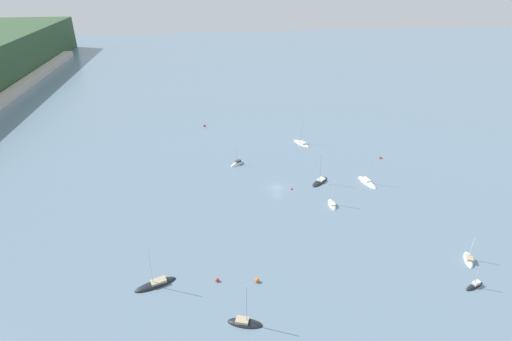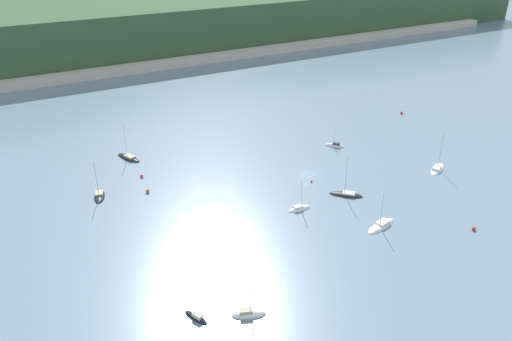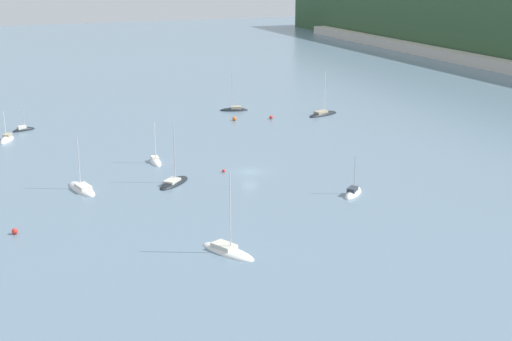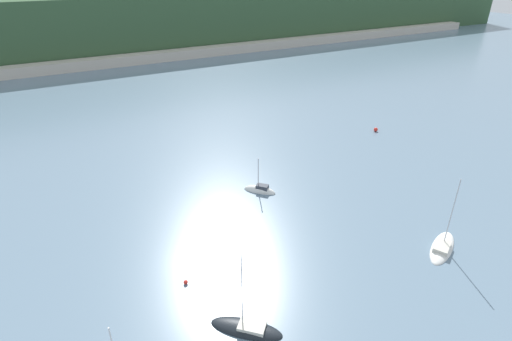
{
  "view_description": "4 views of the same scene",
  "coord_description": "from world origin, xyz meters",
  "px_view_note": "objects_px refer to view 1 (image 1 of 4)",
  "views": [
    {
      "loc": [
        -99.29,
        19.07,
        58.2
      ],
      "look_at": [
        5.56,
        5.43,
        3.23
      ],
      "focal_mm": 28.0,
      "sensor_mm": 36.0,
      "label": 1
    },
    {
      "loc": [
        -66.66,
        -90.03,
        56.81
      ],
      "look_at": [
        -12.18,
        4.28,
        2.25
      ],
      "focal_mm": 35.0,
      "sensor_mm": 36.0,
      "label": 2
    },
    {
      "loc": [
        105.56,
        -40.27,
        33.79
      ],
      "look_at": [
        9.38,
        -2.55,
        3.1
      ],
      "focal_mm": 50.0,
      "sensor_mm": 36.0,
      "label": 3
    },
    {
      "loc": [
        -11.56,
        -38.99,
        33.7
      ],
      "look_at": [
        17.91,
        13.38,
        2.15
      ],
      "focal_mm": 28.0,
      "sensor_mm": 36.0,
      "label": 4
    }
  ],
  "objects_px": {
    "sailboat_3": "(468,260)",
    "sailboat_8": "(320,182)",
    "sailboat_5": "(156,285)",
    "sailboat_4": "(332,205)",
    "sailboat_6": "(245,323)",
    "sailboat_1": "(301,143)",
    "sailboat_2": "(367,182)",
    "mooring_buoy_1": "(204,125)",
    "mooring_buoy_2": "(292,189)",
    "mooring_buoy_3": "(257,280)",
    "sailboat_0": "(237,164)",
    "mooring_buoy_4": "(380,157)",
    "mooring_buoy_0": "(217,280)",
    "sailboat_7": "(474,286)"
  },
  "relations": [
    {
      "from": "sailboat_1",
      "to": "sailboat_3",
      "type": "relative_size",
      "value": 1.6
    },
    {
      "from": "sailboat_1",
      "to": "sailboat_2",
      "type": "distance_m",
      "value": 33.49
    },
    {
      "from": "sailboat_3",
      "to": "sailboat_7",
      "type": "relative_size",
      "value": 1.2
    },
    {
      "from": "sailboat_4",
      "to": "sailboat_8",
      "type": "relative_size",
      "value": 0.77
    },
    {
      "from": "sailboat_3",
      "to": "sailboat_8",
      "type": "bearing_deg",
      "value": 53.84
    },
    {
      "from": "sailboat_0",
      "to": "sailboat_5",
      "type": "xyz_separation_m",
      "value": [
        -52.69,
        21.26,
        -0.01
      ]
    },
    {
      "from": "sailboat_2",
      "to": "mooring_buoy_1",
      "type": "bearing_deg",
      "value": -151.73
    },
    {
      "from": "sailboat_2",
      "to": "sailboat_4",
      "type": "xyz_separation_m",
      "value": [
        -10.76,
        14.1,
        0.01
      ]
    },
    {
      "from": "sailboat_2",
      "to": "sailboat_4",
      "type": "relative_size",
      "value": 1.12
    },
    {
      "from": "sailboat_0",
      "to": "sailboat_1",
      "type": "bearing_deg",
      "value": 167.69
    },
    {
      "from": "sailboat_4",
      "to": "sailboat_5",
      "type": "xyz_separation_m",
      "value": [
        -24.66,
        44.62,
        -0.0
      ]
    },
    {
      "from": "sailboat_4",
      "to": "mooring_buoy_3",
      "type": "distance_m",
      "value": 35.75
    },
    {
      "from": "sailboat_4",
      "to": "mooring_buoy_0",
      "type": "distance_m",
      "value": 40.85
    },
    {
      "from": "sailboat_1",
      "to": "sailboat_7",
      "type": "bearing_deg",
      "value": 167.13
    },
    {
      "from": "sailboat_0",
      "to": "sailboat_6",
      "type": "xyz_separation_m",
      "value": [
        -64.78,
        4.29,
        0.01
      ]
    },
    {
      "from": "sailboat_2",
      "to": "mooring_buoy_0",
      "type": "relative_size",
      "value": 11.42
    },
    {
      "from": "mooring_buoy_0",
      "to": "sailboat_3",
      "type": "bearing_deg",
      "value": -90.67
    },
    {
      "from": "sailboat_8",
      "to": "mooring_buoy_2",
      "type": "height_order",
      "value": "sailboat_8"
    },
    {
      "from": "sailboat_7",
      "to": "sailboat_5",
      "type": "bearing_deg",
      "value": -29.94
    },
    {
      "from": "sailboat_5",
      "to": "sailboat_4",
      "type": "bearing_deg",
      "value": -171.98
    },
    {
      "from": "sailboat_1",
      "to": "sailboat_7",
      "type": "relative_size",
      "value": 1.92
    },
    {
      "from": "mooring_buoy_0",
      "to": "sailboat_6",
      "type": "bearing_deg",
      "value": -158.68
    },
    {
      "from": "mooring_buoy_1",
      "to": "sailboat_1",
      "type": "bearing_deg",
      "value": -122.28
    },
    {
      "from": "mooring_buoy_3",
      "to": "sailboat_7",
      "type": "bearing_deg",
      "value": -99.08
    },
    {
      "from": "mooring_buoy_3",
      "to": "sailboat_1",
      "type": "bearing_deg",
      "value": -20.37
    },
    {
      "from": "sailboat_4",
      "to": "sailboat_8",
      "type": "height_order",
      "value": "sailboat_8"
    },
    {
      "from": "mooring_buoy_2",
      "to": "mooring_buoy_3",
      "type": "distance_m",
      "value": 39.18
    },
    {
      "from": "sailboat_0",
      "to": "mooring_buoy_1",
      "type": "xyz_separation_m",
      "value": [
        35.65,
        10.11,
        0.35
      ]
    },
    {
      "from": "sailboat_1",
      "to": "mooring_buoy_1",
      "type": "distance_m",
      "value": 41.12
    },
    {
      "from": "mooring_buoy_2",
      "to": "mooring_buoy_3",
      "type": "height_order",
      "value": "mooring_buoy_3"
    },
    {
      "from": "mooring_buoy_3",
      "to": "mooring_buoy_4",
      "type": "relative_size",
      "value": 1.15
    },
    {
      "from": "sailboat_4",
      "to": "sailboat_6",
      "type": "relative_size",
      "value": 0.83
    },
    {
      "from": "sailboat_8",
      "to": "sailboat_3",
      "type": "bearing_deg",
      "value": 75.0
    },
    {
      "from": "sailboat_2",
      "to": "mooring_buoy_4",
      "type": "distance_m",
      "value": 18.79
    },
    {
      "from": "mooring_buoy_4",
      "to": "mooring_buoy_1",
      "type": "bearing_deg",
      "value": 57.26
    },
    {
      "from": "sailboat_7",
      "to": "mooring_buoy_1",
      "type": "xyz_separation_m",
      "value": [
        97.1,
        53.0,
        0.33
      ]
    },
    {
      "from": "sailboat_3",
      "to": "sailboat_8",
      "type": "relative_size",
      "value": 0.65
    },
    {
      "from": "sailboat_1",
      "to": "mooring_buoy_0",
      "type": "bearing_deg",
      "value": 126.92
    },
    {
      "from": "sailboat_5",
      "to": "mooring_buoy_3",
      "type": "relative_size",
      "value": 11.85
    },
    {
      "from": "sailboat_3",
      "to": "sailboat_4",
      "type": "bearing_deg",
      "value": 65.07
    },
    {
      "from": "mooring_buoy_4",
      "to": "mooring_buoy_0",
      "type": "bearing_deg",
      "value": 132.1
    },
    {
      "from": "sailboat_6",
      "to": "sailboat_1",
      "type": "bearing_deg",
      "value": 87.31
    },
    {
      "from": "sailboat_3",
      "to": "sailboat_6",
      "type": "relative_size",
      "value": 0.7
    },
    {
      "from": "sailboat_5",
      "to": "mooring_buoy_0",
      "type": "relative_size",
      "value": 13.58
    },
    {
      "from": "sailboat_3",
      "to": "mooring_buoy_2",
      "type": "height_order",
      "value": "sailboat_3"
    },
    {
      "from": "sailboat_6",
      "to": "mooring_buoy_3",
      "type": "bearing_deg",
      "value": 88.15
    },
    {
      "from": "sailboat_4",
      "to": "mooring_buoy_2",
      "type": "height_order",
      "value": "sailboat_4"
    },
    {
      "from": "sailboat_1",
      "to": "sailboat_8",
      "type": "height_order",
      "value": "sailboat_1"
    },
    {
      "from": "sailboat_7",
      "to": "mooring_buoy_4",
      "type": "height_order",
      "value": "sailboat_7"
    },
    {
      "from": "sailboat_2",
      "to": "sailboat_6",
      "type": "relative_size",
      "value": 0.92
    }
  ]
}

